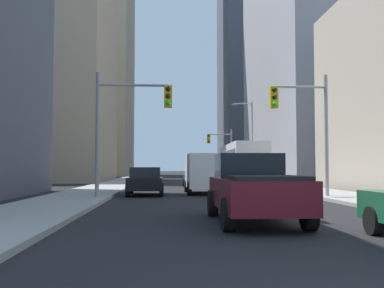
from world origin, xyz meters
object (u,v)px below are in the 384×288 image
city_bus (242,162)px  cargo_van_white (204,171)px  traffic_signal_near_right (302,116)px  pickup_truck_maroon (253,188)px  sedan_blue (196,177)px  traffic_signal_near_left (130,114)px  sedan_grey (258,180)px  sedan_black (146,181)px  traffic_signal_far_right (221,146)px

city_bus → cargo_van_white: (-4.06, -11.12, -0.64)m
traffic_signal_near_right → pickup_truck_maroon: bearing=-114.5°
sedan_blue → traffic_signal_near_right: 14.45m
cargo_van_white → traffic_signal_near_left: (-3.94, -4.89, 2.75)m
pickup_truck_maroon → cargo_van_white: size_ratio=1.04×
cargo_van_white → sedan_grey: size_ratio=1.24×
sedan_black → sedan_blue: (3.42, 10.10, 0.00)m
pickup_truck_maroon → sedan_black: 12.99m
city_bus → sedan_black: (-7.38, -12.68, -1.16)m
city_bus → sedan_black: 14.72m
traffic_signal_near_left → traffic_signal_far_right: size_ratio=1.00×
traffic_signal_far_right → sedan_black: bearing=-104.9°
city_bus → cargo_van_white: size_ratio=2.21×
pickup_truck_maroon → traffic_signal_far_right: 41.38m
sedan_blue → traffic_signal_near_left: size_ratio=0.70×
sedan_grey → traffic_signal_near_right: 6.58m
sedan_grey → traffic_signal_near_right: traffic_signal_near_right is taller
sedan_black → traffic_signal_near_right: 8.95m
cargo_van_white → sedan_black: 3.71m
city_bus → sedan_grey: bearing=-94.3°
city_bus → traffic_signal_far_right: (0.22, 15.86, 2.07)m
sedan_grey → traffic_signal_far_right: bearing=87.8°
traffic_signal_near_right → traffic_signal_far_right: 31.88m
cargo_van_white → traffic_signal_near_right: 7.07m
cargo_van_white → traffic_signal_near_right: traffic_signal_near_right is taller
city_bus → sedan_grey: (-0.78, -10.37, -1.16)m
city_bus → traffic_signal_near_left: 18.02m
cargo_van_white → sedan_blue: 8.56m
pickup_truck_maroon → sedan_black: bearing=105.5°
sedan_black → sedan_grey: bearing=19.3°
cargo_van_white → traffic_signal_near_right: bearing=-48.5°
pickup_truck_maroon → traffic_signal_far_right: size_ratio=0.90×
city_bus → traffic_signal_near_left: bearing=-116.5°
city_bus → traffic_signal_far_right: size_ratio=1.93×
city_bus → sedan_blue: 4.86m
cargo_van_white → traffic_signal_far_right: (4.28, 26.99, 2.71)m
sedan_grey → traffic_signal_near_left: bearing=-142.0°
traffic_signal_near_left → traffic_signal_far_right: 32.92m
traffic_signal_near_left → cargo_van_white: bearing=51.1°
cargo_van_white → sedan_grey: (3.28, 0.75, -0.52)m
sedan_black → sedan_grey: 6.99m
traffic_signal_near_left → traffic_signal_far_right: same height
sedan_blue → traffic_signal_far_right: (4.18, 18.44, 3.23)m
traffic_signal_near_left → traffic_signal_near_right: 8.27m
pickup_truck_maroon → traffic_signal_near_left: 10.52m
sedan_blue → traffic_signal_near_left: traffic_signal_near_left is taller
traffic_signal_far_right → sedan_grey: bearing=-92.2°
sedan_black → traffic_signal_far_right: 29.72m
sedan_blue → cargo_van_white: bearing=-90.7°
cargo_van_white → sedan_grey: 3.40m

